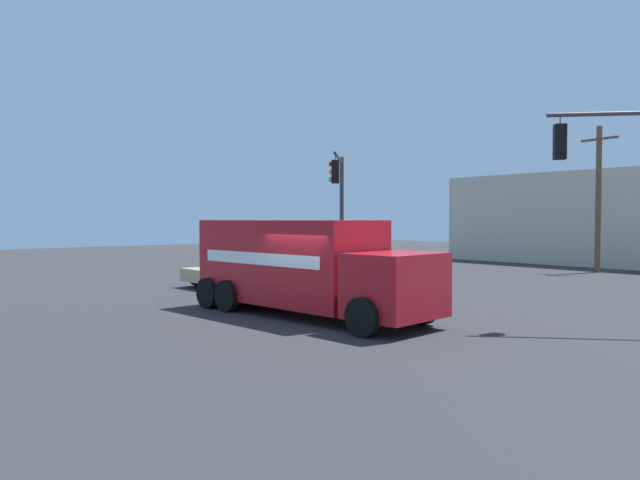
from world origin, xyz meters
name	(u,v)px	position (x,y,z in m)	size (l,w,h in m)	color
ground_plane	(317,321)	(0.00, 0.00, 0.00)	(100.00, 100.00, 0.00)	#2B2B2D
delivery_truck	(303,266)	(-1.04, 0.31, 1.51)	(8.48, 3.39, 2.90)	#AD141E
traffic_light_secondary	(339,199)	(-6.77, 6.91, 3.84)	(2.95, 3.05, 5.84)	#38383D
pickup_tan	(244,268)	(-9.38, 3.51, 0.73)	(2.41, 5.27, 1.38)	tan
utility_pole	(598,197)	(-2.07, 21.75, 4.14)	(2.19, 0.50, 8.00)	brown
building_backdrop	(627,218)	(-2.96, 27.58, 2.97)	(22.82, 6.00, 5.94)	beige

